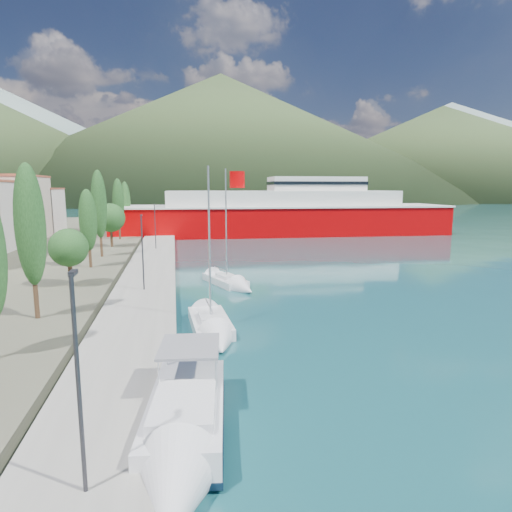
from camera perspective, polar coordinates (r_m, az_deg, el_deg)
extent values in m
plane|color=#164A50|center=(140.00, -8.20, 5.29)|extent=(1400.00, 1400.00, 0.00)
cube|color=gray|center=(46.44, -13.83, -1.82)|extent=(5.00, 88.00, 0.80)
cone|color=gray|center=(709.53, -3.89, 15.59)|extent=(760.00, 760.00, 180.00)
cone|color=gray|center=(754.60, 24.30, 12.91)|extent=(640.00, 640.00, 140.00)
cone|color=#354826|center=(424.91, -4.64, 15.58)|extent=(480.00, 480.00, 115.00)
cone|color=#354826|center=(481.59, 23.41, 12.62)|extent=(420.00, 420.00, 90.00)
cube|color=beige|center=(78.91, -29.87, 5.50)|extent=(9.00, 13.00, 10.00)
cube|color=#9E5138|center=(78.86, -30.17, 9.23)|extent=(9.20, 13.20, 0.30)
cube|color=white|center=(89.42, -27.55, 5.31)|extent=(9.00, 10.00, 8.00)
cube|color=#9E5138|center=(89.32, -27.75, 7.96)|extent=(9.20, 10.20, 0.30)
cylinder|color=#47301E|center=(30.80, -27.23, -5.43)|extent=(0.30, 0.30, 2.16)
ellipsoid|color=#244E20|center=(30.04, -27.90, 3.68)|extent=(1.80, 1.80, 7.64)
cylinder|color=#47301E|center=(39.57, -23.50, -2.25)|extent=(0.36, 0.36, 2.01)
sphere|color=#244E20|center=(39.22, -23.71, 1.03)|extent=(3.22, 3.22, 3.22)
cylinder|color=#47301E|center=(48.16, -21.22, -0.34)|extent=(0.30, 0.30, 1.80)
ellipsoid|color=#244E20|center=(47.71, -21.50, 4.50)|extent=(1.80, 1.80, 6.37)
cylinder|color=#47301E|center=(55.20, -19.91, 1.12)|extent=(0.30, 0.30, 2.29)
ellipsoid|color=#244E20|center=(54.77, -20.20, 6.51)|extent=(1.80, 1.80, 8.11)
cylinder|color=#47301E|center=(63.82, -18.70, 2.29)|extent=(0.36, 0.36, 2.51)
sphere|color=#244E20|center=(63.57, -18.83, 4.85)|extent=(4.02, 4.02, 4.02)
cylinder|color=#47301E|center=(73.22, -17.70, 3.00)|extent=(0.30, 0.30, 2.15)
ellipsoid|color=#244E20|center=(72.90, -17.88, 6.82)|extent=(1.80, 1.80, 7.62)
cylinder|color=#47301E|center=(83.32, -16.88, 3.70)|extent=(0.30, 0.30, 2.08)
ellipsoid|color=#244E20|center=(83.04, -17.03, 6.94)|extent=(1.80, 1.80, 7.36)
cylinder|color=#2D2D33|center=(12.56, -22.57, -15.85)|extent=(0.12, 0.12, 6.00)
cube|color=#2D2D33|center=(11.90, -23.20, -2.07)|extent=(0.15, 0.50, 0.12)
cylinder|color=#2D2D33|center=(35.42, -14.89, 0.39)|extent=(0.12, 0.12, 6.00)
cube|color=#2D2D33|center=(35.36, -15.05, 5.27)|extent=(0.15, 0.50, 0.12)
cylinder|color=#2D2D33|center=(59.42, -13.30, 3.84)|extent=(0.12, 0.12, 6.00)
cube|color=#2D2D33|center=(59.48, -13.39, 6.74)|extent=(0.15, 0.50, 0.12)
cube|color=black|center=(17.37, -9.17, -22.25)|extent=(3.16, 6.68, 0.72)
cube|color=silver|center=(16.96, -9.24, -19.87)|extent=(3.47, 7.04, 1.13)
cube|color=black|center=(17.22, -9.20, -21.37)|extent=(3.53, 7.13, 0.23)
cube|color=silver|center=(15.90, -9.59, -19.02)|extent=(2.52, 3.53, 0.41)
cube|color=slate|center=(17.83, -8.86, -11.80)|extent=(2.68, 3.07, 0.10)
cone|color=silver|center=(13.51, -11.09, -29.44)|extent=(3.06, 3.60, 2.68)
cube|color=silver|center=(28.05, -6.15, -9.06)|extent=(2.61, 5.78, 0.91)
cube|color=silver|center=(27.51, -6.06, -8.10)|extent=(1.51, 2.34, 0.35)
cylinder|color=silver|center=(26.52, -6.23, 1.51)|extent=(0.12, 0.12, 9.57)
cone|color=silver|center=(24.66, -4.99, -11.62)|extent=(2.45, 2.76, 2.32)
cube|color=silver|center=(40.56, -4.17, -3.38)|extent=(3.97, 6.19, 0.82)
cube|color=silver|center=(40.11, -3.93, -2.72)|extent=(1.98, 2.62, 0.32)
cylinder|color=silver|center=(39.41, -4.00, 4.25)|extent=(0.12, 0.12, 10.04)
cone|color=silver|center=(37.35, -1.59, -4.45)|extent=(2.90, 3.27, 2.10)
cube|color=#B00003|center=(83.70, 3.51, 4.55)|extent=(64.07, 15.99, 6.13)
cube|color=silver|center=(83.52, 3.53, 6.65)|extent=(64.53, 16.41, 0.33)
cube|color=silver|center=(83.47, 3.54, 7.55)|extent=(44.29, 12.87, 3.29)
cube|color=silver|center=(85.03, 7.96, 9.51)|extent=(18.14, 8.94, 2.63)
cylinder|color=#B00003|center=(82.13, -2.53, 10.14)|extent=(2.85, 2.85, 3.07)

